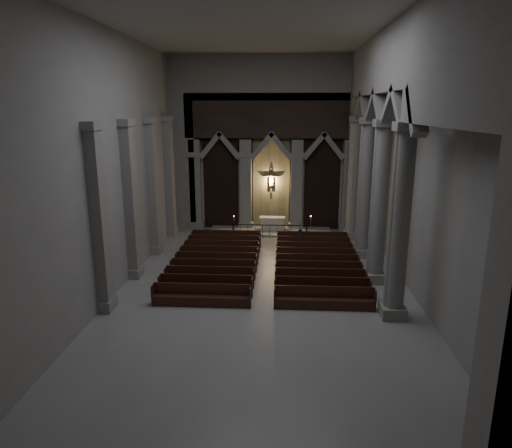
# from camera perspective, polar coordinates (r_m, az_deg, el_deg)

# --- Properties ---
(room) EXTENTS (24.00, 24.10, 12.00)m
(room) POSITION_cam_1_polar(r_m,az_deg,el_deg) (20.46, 1.11, 11.72)
(room) COLOR gray
(room) RESTS_ON ground
(sanctuary_wall) EXTENTS (14.00, 0.77, 12.00)m
(sanctuary_wall) POSITION_cam_1_polar(r_m,az_deg,el_deg) (32.03, 1.95, 10.89)
(sanctuary_wall) COLOR gray
(sanctuary_wall) RESTS_ON ground
(right_arcade) EXTENTS (1.00, 24.00, 12.00)m
(right_arcade) POSITION_cam_1_polar(r_m,az_deg,el_deg) (22.26, 15.88, 11.98)
(right_arcade) COLOR gray
(right_arcade) RESTS_ON ground
(left_pilasters) EXTENTS (0.60, 13.00, 8.03)m
(left_pilasters) POSITION_cam_1_polar(r_m,az_deg,el_deg) (25.51, -13.95, 3.47)
(left_pilasters) COLOR gray
(left_pilasters) RESTS_ON ground
(sanctuary_step) EXTENTS (8.50, 2.60, 0.15)m
(sanctuary_step) POSITION_cam_1_polar(r_m,az_deg,el_deg) (32.17, 1.81, -0.92)
(sanctuary_step) COLOR gray
(sanctuary_step) RESTS_ON ground
(altar) EXTENTS (1.79, 0.72, 0.91)m
(altar) POSITION_cam_1_polar(r_m,az_deg,el_deg) (32.23, 2.05, 0.09)
(altar) COLOR beige
(altar) RESTS_ON sanctuary_step
(altar_rail) EXTENTS (5.01, 0.09, 0.98)m
(altar_rail) POSITION_cam_1_polar(r_m,az_deg,el_deg) (30.50, 1.73, -0.65)
(altar_rail) COLOR black
(altar_rail) RESTS_ON ground
(candle_stand_left) EXTENTS (0.23, 0.23, 1.39)m
(candle_stand_left) POSITION_cam_1_polar(r_m,az_deg,el_deg) (31.34, -2.76, -0.77)
(candle_stand_left) COLOR #AC7634
(candle_stand_left) RESTS_ON ground
(candle_stand_right) EXTENTS (0.26, 0.26, 1.53)m
(candle_stand_right) POSITION_cam_1_polar(r_m,az_deg,el_deg) (30.98, 6.83, -0.96)
(candle_stand_right) COLOR #AC7634
(candle_stand_right) RESTS_ON ground
(pews) EXTENTS (9.80, 9.55, 0.98)m
(pews) POSITION_cam_1_polar(r_m,az_deg,el_deg) (24.55, 1.29, -5.22)
(pews) COLOR black
(pews) RESTS_ON ground
(worshipper) EXTENTS (0.54, 0.43, 1.29)m
(worshipper) POSITION_cam_1_polar(r_m,az_deg,el_deg) (28.34, 5.57, -1.90)
(worshipper) COLOR black
(worshipper) RESTS_ON ground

